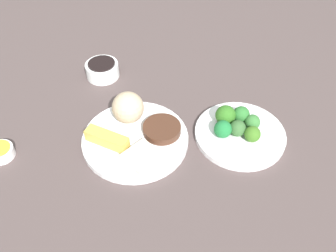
% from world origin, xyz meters
% --- Properties ---
extents(tabletop, '(2.20, 2.20, 0.02)m').
position_xyz_m(tabletop, '(0.00, 0.00, 0.01)').
color(tabletop, '#4C3F3E').
rests_on(tabletop, ground).
extents(main_plate, '(0.25, 0.25, 0.02)m').
position_xyz_m(main_plate, '(-0.04, -0.01, 0.03)').
color(main_plate, white).
rests_on(main_plate, tabletop).
extents(rice_scoop, '(0.08, 0.08, 0.08)m').
position_xyz_m(rice_scoop, '(0.00, 0.04, 0.08)').
color(rice_scoop, tan).
rests_on(rice_scoop, main_plate).
extents(spring_roll, '(0.04, 0.11, 0.03)m').
position_xyz_m(spring_roll, '(-0.09, 0.03, 0.05)').
color(spring_roll, gold).
rests_on(spring_roll, main_plate).
extents(crab_rangoon_wonton, '(0.09, 0.08, 0.01)m').
position_xyz_m(crab_rangoon_wonton, '(-0.09, -0.06, 0.04)').
color(crab_rangoon_wonton, beige).
rests_on(crab_rangoon_wonton, main_plate).
extents(stir_fry_heap, '(0.09, 0.09, 0.02)m').
position_xyz_m(stir_fry_heap, '(0.01, -0.06, 0.05)').
color(stir_fry_heap, '#44271A').
rests_on(stir_fry_heap, main_plate).
extents(broccoli_plate, '(0.22, 0.22, 0.01)m').
position_xyz_m(broccoli_plate, '(0.11, -0.22, 0.03)').
color(broccoli_plate, white).
rests_on(broccoli_plate, tabletop).
extents(broccoli_floret_0, '(0.04, 0.04, 0.04)m').
position_xyz_m(broccoli_floret_0, '(0.13, -0.23, 0.05)').
color(broccoli_floret_0, '#377134').
rests_on(broccoli_floret_0, broccoli_plate).
extents(broccoli_floret_1, '(0.04, 0.04, 0.04)m').
position_xyz_m(broccoli_floret_1, '(0.10, -0.25, 0.05)').
color(broccoli_floret_1, '#3C6C21').
rests_on(broccoli_floret_1, broccoli_plate).
extents(broccoli_floret_2, '(0.04, 0.04, 0.04)m').
position_xyz_m(broccoli_floret_2, '(0.10, -0.21, 0.05)').
color(broccoli_floret_2, '#345D2E').
rests_on(broccoli_floret_2, broccoli_plate).
extents(broccoli_floret_3, '(0.05, 0.05, 0.05)m').
position_xyz_m(broccoli_floret_3, '(0.12, -0.17, 0.06)').
color(broccoli_floret_3, '#2F6920').
rests_on(broccoli_floret_3, broccoli_plate).
extents(broccoli_floret_4, '(0.04, 0.04, 0.04)m').
position_xyz_m(broccoli_floret_4, '(0.07, -0.19, 0.06)').
color(broccoli_floret_4, '#1E6F35').
rests_on(broccoli_floret_4, broccoli_plate).
extents(broccoli_floret_5, '(0.04, 0.04, 0.04)m').
position_xyz_m(broccoli_floret_5, '(0.14, -0.20, 0.05)').
color(broccoli_floret_5, '#2D6F2F').
rests_on(broccoli_floret_5, broccoli_plate).
extents(soy_sauce_bowl, '(0.09, 0.09, 0.04)m').
position_xyz_m(soy_sauce_bowl, '(0.12, 0.21, 0.04)').
color(soy_sauce_bowl, white).
rests_on(soy_sauce_bowl, tabletop).
extents(soy_sauce_bowl_liquid, '(0.08, 0.08, 0.00)m').
position_xyz_m(soy_sauce_bowl_liquid, '(0.12, 0.21, 0.06)').
color(soy_sauce_bowl_liquid, black).
rests_on(soy_sauce_bowl_liquid, soy_sauce_bowl).
extents(sauce_ramekin_hot_mustard, '(0.06, 0.06, 0.02)m').
position_xyz_m(sauce_ramekin_hot_mustard, '(-0.24, 0.22, 0.03)').
color(sauce_ramekin_hot_mustard, white).
rests_on(sauce_ramekin_hot_mustard, tabletop).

